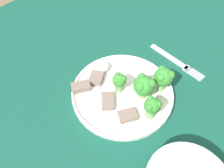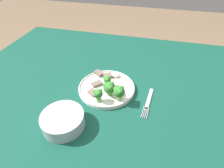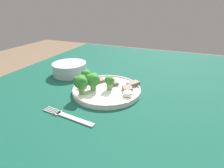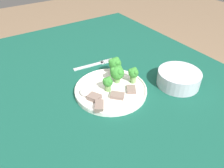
% 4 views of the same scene
% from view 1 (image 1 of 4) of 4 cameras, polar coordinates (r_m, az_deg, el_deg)
% --- Properties ---
extents(table, '(1.40, 1.08, 0.78)m').
position_cam_1_polar(table, '(0.63, -1.65, -6.75)').
color(table, '#114738').
rests_on(table, ground_plane).
extents(dinner_plate, '(0.25, 0.25, 0.02)m').
position_cam_1_polar(dinner_plate, '(0.54, 2.74, -2.19)').
color(dinner_plate, white).
rests_on(dinner_plate, table).
extents(fork, '(0.04, 0.18, 0.00)m').
position_cam_1_polar(fork, '(0.65, 16.20, 5.82)').
color(fork, '#B2B2B7').
rests_on(fork, table).
extents(broccoli_floret_near_rim_left, '(0.05, 0.05, 0.07)m').
position_cam_1_polar(broccoli_floret_near_rim_left, '(0.52, 13.33, 1.77)').
color(broccoli_floret_near_rim_left, '#709E56').
rests_on(broccoli_floret_near_rim_left, dinner_plate).
extents(broccoli_floret_center_left, '(0.04, 0.04, 0.06)m').
position_cam_1_polar(broccoli_floret_center_left, '(0.48, 10.44, -5.78)').
color(broccoli_floret_center_left, '#709E56').
rests_on(broccoli_floret_center_left, dinner_plate).
extents(broccoli_floret_back_left, '(0.05, 0.05, 0.06)m').
position_cam_1_polar(broccoli_floret_back_left, '(0.51, 8.34, -0.39)').
color(broccoli_floret_back_left, '#709E56').
rests_on(broccoli_floret_back_left, dinner_plate).
extents(broccoli_floret_front_left, '(0.03, 0.03, 0.05)m').
position_cam_1_polar(broccoli_floret_front_left, '(0.52, 1.89, 0.77)').
color(broccoli_floret_front_left, '#709E56').
rests_on(broccoli_floret_front_left, dinner_plate).
extents(meat_slice_front_slice, '(0.05, 0.05, 0.01)m').
position_cam_1_polar(meat_slice_front_slice, '(0.52, -1.17, -4.47)').
color(meat_slice_front_slice, '#756056').
rests_on(meat_slice_front_slice, dinner_plate).
extents(meat_slice_middle_slice, '(0.05, 0.05, 0.02)m').
position_cam_1_polar(meat_slice_middle_slice, '(0.54, -8.12, -0.73)').
color(meat_slice_middle_slice, '#756056').
rests_on(meat_slice_middle_slice, dinner_plate).
extents(meat_slice_rear_slice, '(0.05, 0.05, 0.01)m').
position_cam_1_polar(meat_slice_rear_slice, '(0.50, 4.10, -8.19)').
color(meat_slice_rear_slice, '#756056').
rests_on(meat_slice_rear_slice, dinner_plate).
extents(meat_slice_edge_slice, '(0.05, 0.05, 0.02)m').
position_cam_1_polar(meat_slice_edge_slice, '(0.56, -4.13, 1.55)').
color(meat_slice_edge_slice, '#756056').
rests_on(meat_slice_edge_slice, dinner_plate).
extents(sauce_dollop, '(0.04, 0.03, 0.02)m').
position_cam_1_polar(sauce_dollop, '(0.58, -2.47, 4.61)').
color(sauce_dollop, white).
rests_on(sauce_dollop, dinner_plate).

